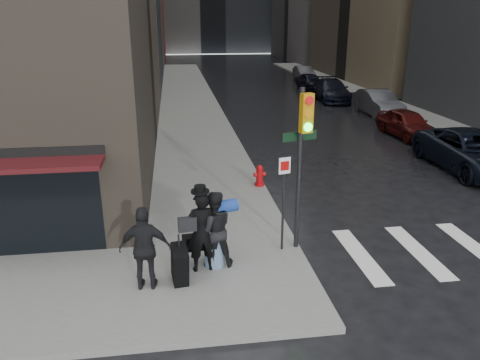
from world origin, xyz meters
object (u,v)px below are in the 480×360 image
object	(u,v)px
parked_car_2	(378,103)
man_greycoat	(145,249)
parked_car_1	(407,123)
man_overcoat	(197,237)
fire_hydrant	(260,176)
parked_car_0	(473,151)
parked_car_4	(311,81)
parked_car_3	(332,90)
parked_car_5	(304,74)
man_jeans	(213,229)
traffic_light	(301,149)

from	to	relation	value
parked_car_2	man_greycoat	bearing A→B (deg)	-126.74
parked_car_1	man_overcoat	bearing A→B (deg)	-136.39
fire_hydrant	parked_car_0	size ratio (longest dim) A/B	0.13
parked_car_2	parked_car_4	bearing A→B (deg)	94.70
parked_car_3	parked_car_5	bearing A→B (deg)	89.68
parked_car_0	parked_car_5	size ratio (longest dim) A/B	1.35
man_greycoat	fire_hydrant	size ratio (longest dim) A/B	2.52
parked_car_2	parked_car_3	bearing A→B (deg)	100.49
man_jeans	fire_hydrant	bearing A→B (deg)	-117.42
man_overcoat	parked_car_0	xyz separation A→B (m)	(11.30, 6.67, -0.27)
fire_hydrant	parked_car_5	world-z (taller)	parked_car_5
traffic_light	parked_car_2	xyz separation A→B (m)	(9.66, 17.05, -2.04)
parked_car_0	parked_car_5	distance (m)	28.12
man_greycoat	parked_car_1	world-z (taller)	man_greycoat
parked_car_0	parked_car_1	distance (m)	5.62
man_greycoat	parked_car_5	world-z (taller)	man_greycoat
man_overcoat	parked_car_2	xyz separation A→B (m)	(12.27, 17.91, -0.29)
man_greycoat	parked_car_0	world-z (taller)	man_greycoat
traffic_light	parked_car_4	size ratio (longest dim) A/B	1.04
man_jeans	man_greycoat	size ratio (longest dim) A/B	0.99
fire_hydrant	parked_car_5	xyz separation A→B (m)	(9.69, 29.08, 0.20)
parked_car_0	parked_car_3	world-z (taller)	parked_car_0
parked_car_4	parked_car_0	bearing A→B (deg)	-93.77
parked_car_1	parked_car_4	bearing A→B (deg)	86.92
man_overcoat	man_jeans	distance (m)	0.50
man_greycoat	fire_hydrant	bearing A→B (deg)	-115.35
man_greycoat	traffic_light	xyz separation A→B (m)	(3.74, 1.36, 1.70)
parked_car_0	parked_car_1	xyz separation A→B (m)	(0.07, 5.62, -0.09)
parked_car_5	parked_car_2	bearing A→B (deg)	-87.08
parked_car_1	parked_car_2	xyz separation A→B (m)	(0.90, 5.62, 0.07)
man_greycoat	parked_car_4	size ratio (longest dim) A/B	0.49
man_greycoat	parked_car_0	bearing A→B (deg)	-144.86
man_greycoat	parked_car_2	size ratio (longest dim) A/B	0.41
fire_hydrant	parked_car_4	size ratio (longest dim) A/B	0.19
man_jeans	parked_car_3	xyz separation A→B (m)	(10.75, 23.24, -0.34)
parked_car_0	man_jeans	bearing A→B (deg)	-149.03
fire_hydrant	parked_car_3	distance (m)	19.82
man_greycoat	parked_car_3	size ratio (longest dim) A/B	0.36
parked_car_2	parked_car_3	size ratio (longest dim) A/B	0.89
man_jeans	parked_car_1	xyz separation A→B (m)	(10.96, 12.00, -0.40)
fire_hydrant	parked_car_5	distance (m)	30.65
fire_hydrant	parked_car_3	world-z (taller)	parked_car_3
man_jeans	parked_car_0	distance (m)	12.62
parked_car_0	parked_car_5	bearing A→B (deg)	88.76
man_jeans	traffic_light	xyz separation A→B (m)	(2.20, 0.57, 1.71)
traffic_light	parked_car_0	world-z (taller)	traffic_light
parked_car_3	parked_car_4	world-z (taller)	parked_car_3
traffic_light	parked_car_5	size ratio (longest dim) A/B	0.98
man_greycoat	traffic_light	distance (m)	4.33
parked_car_1	man_jeans	bearing A→B (deg)	-136.03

